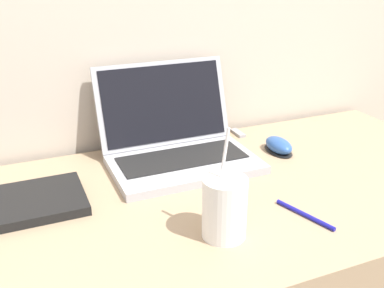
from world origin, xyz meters
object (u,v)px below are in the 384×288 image
Objects in this scene: usb_stick at (238,133)px; pen at (305,215)px; laptop at (176,141)px; drink_cup at (225,207)px; computer_mouse at (279,146)px.

usb_stick is 0.46m from pen.
usb_stick is at bearing 78.54° from pen.
pen is (0.14, -0.35, -0.05)m from laptop.
drink_cup is at bearing -121.33° from usb_stick.
computer_mouse is 1.68× the size of usb_stick.
drink_cup is at bearing -96.69° from laptop.
pen is (-0.13, -0.30, -0.01)m from computer_mouse.
laptop is 5.93× the size of usb_stick.
pen is (0.18, -0.01, -0.06)m from drink_cup.
drink_cup is at bearing 178.09° from pen.
usb_stick is (0.27, 0.44, -0.06)m from drink_cup.
laptop is 2.63× the size of pen.
drink_cup is 0.43m from computer_mouse.
drink_cup is 3.50× the size of usb_stick.
drink_cup reaches higher than usb_stick.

